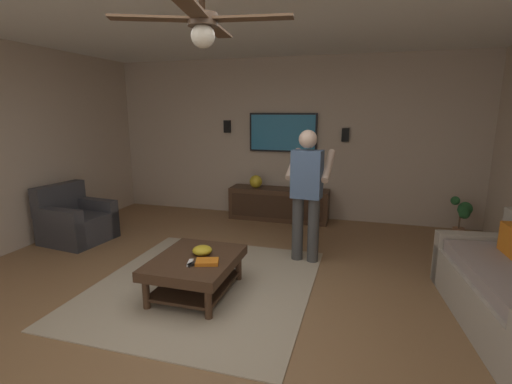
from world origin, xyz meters
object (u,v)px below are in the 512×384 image
object	(u,v)px
potted_plant_short	(462,213)
ceiling_fan	(203,24)
remote_white	(190,263)
person_standing	(307,188)
wall_speaker_left	(345,135)
vase_round	(256,181)
coffee_table	(196,267)
bowl	(202,250)
book	(207,262)
wall_speaker_right	(227,127)
media_console	(279,204)
remote_black	(194,263)
tv	(283,133)
armchair	(76,222)

from	to	relation	value
potted_plant_short	ceiling_fan	world-z (taller)	ceiling_fan
potted_plant_short	remote_white	size ratio (longest dim) A/B	4.10
person_standing	wall_speaker_left	distance (m)	2.04
vase_round	wall_speaker_left	bearing A→B (deg)	-78.81
coffee_table	bowl	distance (m)	0.18
book	wall_speaker_right	distance (m)	3.60
media_console	person_standing	size ratio (longest dim) A/B	1.04
remote_black	wall_speaker_right	size ratio (longest dim) A/B	0.68
book	potted_plant_short	bearing A→B (deg)	26.98
coffee_table	vase_round	bearing A→B (deg)	3.79
remote_white	remote_black	bearing A→B (deg)	-112.71
tv	wall_speaker_left	distance (m)	1.06
coffee_table	potted_plant_short	size ratio (longest dim) A/B	1.63
armchair	media_console	xyz separation A→B (m)	(1.89, -2.59, -0.00)
remote_black	vase_round	bearing A→B (deg)	-156.33
coffee_table	bowl	size ratio (longest dim) A/B	4.88
ceiling_fan	wall_speaker_left	bearing A→B (deg)	-10.67
armchair	book	xyz separation A→B (m)	(-1.12, -2.56, 0.14)
coffee_table	wall_speaker_left	bearing A→B (deg)	-22.01
bowl	vase_round	world-z (taller)	vase_round
armchair	person_standing	size ratio (longest dim) A/B	0.55
tv	book	world-z (taller)	tv
potted_plant_short	remote_black	distance (m)	4.16
coffee_table	tv	size ratio (longest dim) A/B	0.85
armchair	vase_round	size ratio (longest dim) A/B	4.07
potted_plant_short	ceiling_fan	bearing A→B (deg)	144.72
media_console	tv	xyz separation A→B (m)	(0.24, 0.00, 1.22)
person_standing	vase_round	xyz separation A→B (m)	(1.65, 1.13, -0.27)
person_standing	vase_round	world-z (taller)	person_standing
media_console	wall_speaker_right	bearing A→B (deg)	-103.90
armchair	wall_speaker_left	bearing A→B (deg)	36.86
potted_plant_short	vase_round	size ratio (longest dim) A/B	2.80
wall_speaker_left	wall_speaker_right	size ratio (longest dim) A/B	1.00
armchair	ceiling_fan	distance (m)	4.04
person_standing	ceiling_fan	size ratio (longest dim) A/B	1.36
armchair	media_console	world-z (taller)	armchair
bowl	potted_plant_short	bearing A→B (deg)	-48.65
tv	remote_white	size ratio (longest dim) A/B	7.87
armchair	wall_speaker_right	world-z (taller)	wall_speaker_right
book	vase_round	distance (m)	3.00
remote_white	book	world-z (taller)	book
media_console	potted_plant_short	world-z (taller)	potted_plant_short
person_standing	remote_white	xyz separation A→B (m)	(-1.37, 0.92, -0.52)
person_standing	ceiling_fan	distance (m)	2.55
tv	ceiling_fan	bearing A→B (deg)	4.45
book	vase_round	size ratio (longest dim) A/B	1.00
tv	person_standing	xyz separation A→B (m)	(-1.93, -0.73, -0.56)
coffee_table	book	bearing A→B (deg)	-122.11
armchair	media_console	distance (m)	3.20
tv	remote_white	bearing A→B (deg)	-3.24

